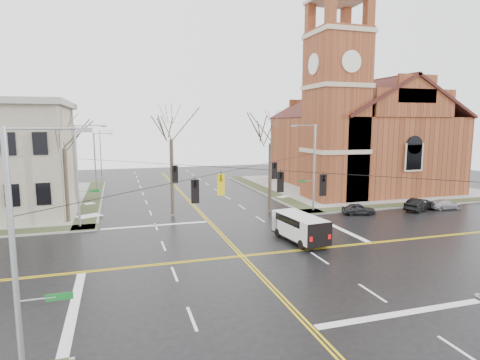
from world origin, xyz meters
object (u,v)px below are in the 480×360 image
object	(u,v)px
cargo_van	(298,226)
parked_car_c	(445,204)
tree_ne	(270,139)
tree_nw_far	(64,144)
tree_nw_near	(171,134)
signal_pole_sw	(19,254)
parked_car_b	(419,204)
church	(355,129)
parked_car_a	(359,209)
signal_pole_ne	(313,165)
streetlight_north_b	(101,151)
signal_pole_nw	(79,173)
streetlight_north_a	(96,161)

from	to	relation	value
cargo_van	parked_car_c	world-z (taller)	cargo_van
cargo_van	tree_ne	bearing A→B (deg)	74.09
tree_nw_far	tree_nw_near	world-z (taller)	tree_nw_near
signal_pole_sw	tree_nw_far	xyz separation A→B (m)	(-1.37, 25.39, 2.43)
parked_car_b	cargo_van	bearing A→B (deg)	86.89
church	tree_nw_far	world-z (taller)	church
cargo_van	tree_nw_far	xyz separation A→B (m)	(-18.06, 11.66, 6.14)
parked_car_a	signal_pole_ne	bearing A→B (deg)	70.78
streetlight_north_b	cargo_van	bearing A→B (deg)	-70.70
tree_nw_near	signal_pole_ne	bearing A→B (deg)	-10.45
parked_car_c	tree_nw_far	world-z (taller)	tree_nw_far
streetlight_north_b	signal_pole_ne	bearing A→B (deg)	-58.95
signal_pole_sw	tree_nw_far	size ratio (longest dim) A/B	0.89
streetlight_north_b	tree_nw_far	size ratio (longest dim) A/B	0.79
signal_pole_sw	parked_car_b	size ratio (longest dim) A/B	2.21
signal_pole_ne	signal_pole_sw	bearing A→B (deg)	-134.55
church	parked_car_a	size ratio (longest dim) A/B	8.18
signal_pole_nw	tree_nw_far	bearing A→B (deg)	119.78
signal_pole_ne	tree_nw_far	bearing A→B (deg)	174.31
signal_pole_ne	cargo_van	distance (m)	11.62
streetlight_north_a	tree_nw_far	bearing A→B (deg)	-98.22
cargo_van	parked_car_a	world-z (taller)	cargo_van
church	streetlight_north_a	world-z (taller)	church
parked_car_a	tree_ne	xyz separation A→B (m)	(-8.14, 4.07, 7.10)
streetlight_north_b	parked_car_b	bearing A→B (deg)	-49.91
signal_pole_sw	parked_car_a	bearing A→B (deg)	37.46
tree_nw_near	parked_car_a	bearing A→B (deg)	-16.05
tree_nw_far	tree_nw_near	distance (m)	9.81
parked_car_c	tree_nw_far	bearing A→B (deg)	85.45
signal_pole_nw	tree_nw_near	distance (m)	9.38
signal_pole_ne	parked_car_a	distance (m)	6.46
parked_car_b	tree_ne	distance (m)	17.45
streetlight_north_b	church	bearing A→B (deg)	-33.25
tree_ne	signal_pole_nw	bearing A→B (deg)	-175.47
parked_car_b	signal_pole_sw	bearing A→B (deg)	97.26
cargo_van	parked_car_b	world-z (taller)	cargo_van
church	parked_car_a	world-z (taller)	church
tree_nw_near	signal_pole_sw	bearing A→B (deg)	-108.16
signal_pole_ne	streetlight_north_b	xyz separation A→B (m)	(-21.97, 36.50, -0.48)
streetlight_north_b	tree_nw_far	world-z (taller)	tree_nw_far
church	tree_nw_far	size ratio (longest dim) A/B	2.70
streetlight_north_b	tree_nw_far	bearing A→B (deg)	-93.42
signal_pole_nw	cargo_van	size ratio (longest dim) A/B	1.58
signal_pole_sw	tree_ne	size ratio (longest dim) A/B	0.85
tree_nw_near	cargo_van	bearing A→B (deg)	-55.12
cargo_van	parked_car_a	bearing A→B (deg)	27.32
church	tree_nw_far	distance (m)	39.02
streetlight_north_b	tree_nw_near	bearing A→B (deg)	-77.13
cargo_van	tree_ne	xyz separation A→B (m)	(1.77, 10.73, 6.43)
signal_pole_sw	tree_nw_far	bearing A→B (deg)	93.09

